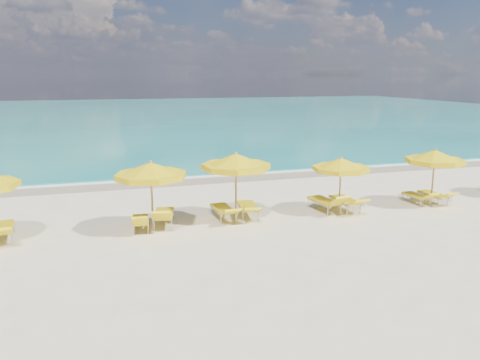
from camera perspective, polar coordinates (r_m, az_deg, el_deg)
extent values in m
plane|color=beige|center=(17.13, 1.41, -4.98)|extent=(120.00, 120.00, 0.00)
cube|color=#167C73|center=(63.95, -11.82, 7.79)|extent=(120.00, 80.00, 0.30)
cube|color=tan|center=(24.05, -3.93, 0.18)|extent=(120.00, 2.60, 0.01)
cube|color=white|center=(24.81, -4.32, 0.57)|extent=(120.00, 1.20, 0.03)
cube|color=white|center=(32.98, -17.84, 3.02)|extent=(14.00, 0.36, 0.05)
cube|color=white|center=(41.94, 1.92, 5.58)|extent=(18.00, 0.30, 0.05)
cylinder|color=tan|center=(16.00, -10.69, -2.12)|extent=(0.07, 0.07, 2.34)
cone|color=yellow|center=(15.78, -10.83, 1.33)|extent=(2.64, 2.64, 0.47)
cylinder|color=yellow|center=(15.82, -10.80, 0.52)|extent=(2.66, 2.66, 0.19)
sphere|color=tan|center=(15.73, -10.87, 2.19)|extent=(0.10, 0.10, 0.10)
cylinder|color=tan|center=(16.90, -0.50, -0.95)|extent=(0.08, 0.08, 2.43)
cone|color=yellow|center=(16.69, -0.51, 2.46)|extent=(2.97, 2.97, 0.49)
cylinder|color=yellow|center=(16.73, -0.51, 1.66)|extent=(2.99, 2.99, 0.19)
sphere|color=tan|center=(16.64, -0.51, 3.30)|extent=(0.11, 0.11, 0.11)
cylinder|color=tan|center=(18.29, 12.09, -0.71)|extent=(0.07, 0.07, 2.10)
cone|color=yellow|center=(18.10, 12.22, 2.00)|extent=(2.60, 2.60, 0.42)
cylinder|color=yellow|center=(18.14, 12.19, 1.37)|extent=(2.62, 2.62, 0.17)
sphere|color=tan|center=(18.07, 12.25, 2.67)|extent=(0.09, 0.09, 0.09)
cylinder|color=tan|center=(20.41, 22.46, 0.18)|extent=(0.07, 0.07, 2.24)
cone|color=yellow|center=(20.24, 22.69, 2.78)|extent=(2.32, 2.32, 0.45)
cylinder|color=yellow|center=(20.28, 22.63, 2.17)|extent=(2.34, 2.34, 0.18)
sphere|color=tan|center=(20.21, 22.74, 3.42)|extent=(0.10, 0.10, 0.10)
cube|color=yellow|center=(16.93, -26.96, -5.18)|extent=(0.81, 1.48, 0.09)
cube|color=yellow|center=(15.94, -27.17, -5.63)|extent=(0.71, 0.70, 0.40)
cube|color=yellow|center=(16.45, -12.06, -4.77)|extent=(0.62, 1.22, 0.07)
cube|color=yellow|center=(15.63, -12.09, -4.95)|extent=(0.56, 0.49, 0.44)
cube|color=yellow|center=(16.78, -9.25, -4.06)|extent=(0.90, 1.52, 0.09)
cube|color=yellow|center=(15.79, -9.53, -4.35)|extent=(0.74, 0.69, 0.48)
cube|color=yellow|center=(17.28, -2.13, -3.47)|extent=(0.68, 1.38, 0.08)
cube|color=yellow|center=(16.37, -1.12, -3.88)|extent=(0.64, 0.64, 0.35)
cube|color=yellow|center=(17.61, 0.91, -3.16)|extent=(0.77, 1.41, 0.08)
cube|color=yellow|center=(16.66, 1.46, -3.64)|extent=(0.68, 0.69, 0.32)
cube|color=yellow|center=(18.54, 10.15, -2.49)|extent=(0.84, 1.49, 0.09)
cube|color=yellow|center=(17.74, 11.96, -2.54)|extent=(0.71, 0.66, 0.49)
cube|color=yellow|center=(18.87, 12.61, -2.35)|extent=(0.68, 1.42, 0.09)
cube|color=yellow|center=(18.02, 14.25, -2.65)|extent=(0.65, 0.66, 0.37)
cube|color=yellow|center=(20.66, 20.63, -1.76)|extent=(0.61, 1.20, 0.07)
cube|color=yellow|center=(20.05, 22.18, -1.85)|extent=(0.56, 0.54, 0.36)
cube|color=yellow|center=(21.09, 22.42, -1.57)|extent=(0.63, 1.26, 0.08)
cube|color=yellow|center=(20.46, 24.08, -1.75)|extent=(0.58, 0.58, 0.33)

